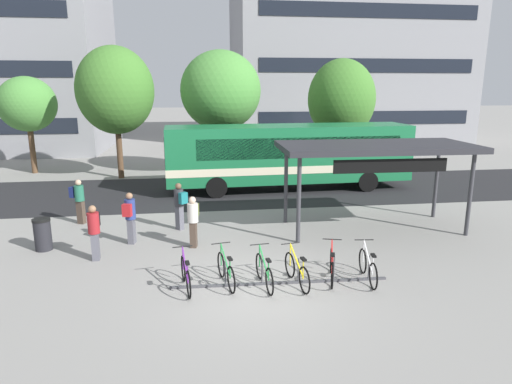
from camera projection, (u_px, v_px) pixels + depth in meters
name	position (u px, v px, depth m)	size (l,w,h in m)	color
ground	(257.00, 289.00, 11.39)	(200.00, 200.00, 0.00)	gray
bus_lane_asphalt	(227.00, 191.00, 22.06)	(80.00, 7.20, 0.01)	#232326
city_bus	(288.00, 154.00, 22.04)	(12.11, 3.03, 3.20)	#196B3D
bike_rack	(280.00, 281.00, 11.69)	(5.76, 0.26, 0.70)	#47474C
parked_bicycle_purple_0	(186.00, 275.00, 11.32)	(0.52, 1.71, 0.99)	black
parked_bicycle_green_1	(226.00, 271.00, 11.59)	(0.54, 1.70, 0.99)	black
parked_bicycle_green_2	(264.00, 272.00, 11.49)	(0.52, 1.72, 0.99)	black
parked_bicycle_yellow_3	(297.00, 271.00, 11.57)	(0.52, 1.71, 0.99)	black
parked_bicycle_red_4	(332.00, 267.00, 11.86)	(0.64, 1.67, 0.99)	black
parked_bicycle_white_5	(368.00, 267.00, 11.82)	(0.52, 1.72, 0.99)	black
transit_shelter	(377.00, 150.00, 15.56)	(6.82, 3.15, 3.10)	#38383D
commuter_red_pack_0	(130.00, 215.00, 14.47)	(0.42, 0.58, 1.72)	#565660
commuter_black_pack_1	(94.00, 229.00, 13.14)	(0.35, 0.53, 1.69)	#565660
commuter_olive_pack_2	(193.00, 218.00, 14.20)	(0.41, 0.57, 1.68)	#47382D
commuter_navy_pack_3	(79.00, 198.00, 16.64)	(0.60, 0.49, 1.70)	#47382D
commuter_teal_pack_4	(180.00, 203.00, 15.92)	(0.57, 0.60, 1.72)	#565660
trash_bin	(43.00, 234.00, 14.03)	(0.55, 0.55, 1.03)	#232328
street_tree_0	(341.00, 99.00, 26.71)	(4.03, 4.03, 6.68)	brown
street_tree_1	(221.00, 91.00, 24.99)	(4.52, 4.52, 7.05)	brown
street_tree_2	(27.00, 104.00, 25.69)	(3.27, 3.27, 5.64)	brown
street_tree_3	(115.00, 91.00, 24.08)	(4.16, 4.16, 7.20)	brown
building_right_wing	(343.00, 50.00, 41.73)	(20.36, 13.18, 16.70)	gray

